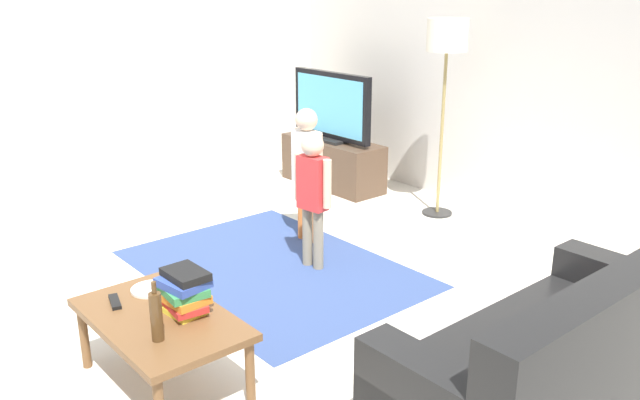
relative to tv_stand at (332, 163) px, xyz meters
name	(u,v)px	position (x,y,z in m)	size (l,w,h in m)	color
ground	(251,312)	(1.80, -2.30, -0.24)	(7.80, 7.80, 0.00)	beige
wall_back	(529,69)	(1.80, 0.70, 1.11)	(6.00, 0.12, 2.70)	silver
wall_left	(62,64)	(-1.20, -2.30, 1.11)	(0.12, 6.00, 2.70)	silver
area_rug	(273,268)	(1.34, -1.78, -0.24)	(2.20, 1.60, 0.01)	#33477A
tv_stand	(332,163)	(0.00, 0.00, 0.00)	(1.20, 0.44, 0.50)	#4C3828
tv	(331,107)	(0.00, -0.02, 0.60)	(1.10, 0.28, 0.71)	black
couch	(560,371)	(3.72, -1.81, 0.05)	(0.80, 1.80, 0.86)	black
floor_lamp	(447,46)	(1.32, 0.15, 1.30)	(0.36, 0.36, 1.78)	#262626
child_near_tv	(307,163)	(1.05, -1.20, 0.43)	(0.38, 0.18, 1.12)	orange
child_center	(313,189)	(1.50, -1.51, 0.38)	(0.35, 0.17, 1.04)	gray
coffee_table	(160,324)	(2.19, -3.12, 0.13)	(1.00, 0.60, 0.42)	brown
book_stack	(183,291)	(2.24, -3.00, 0.30)	(0.31, 0.23, 0.24)	yellow
bottle	(156,316)	(2.41, -3.24, 0.31)	(0.06, 0.06, 0.31)	#4C3319
tv_remote	(115,302)	(1.91, -3.24, 0.19)	(0.17, 0.05, 0.02)	black
plate	(151,289)	(1.89, -3.02, 0.18)	(0.22, 0.22, 0.02)	white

